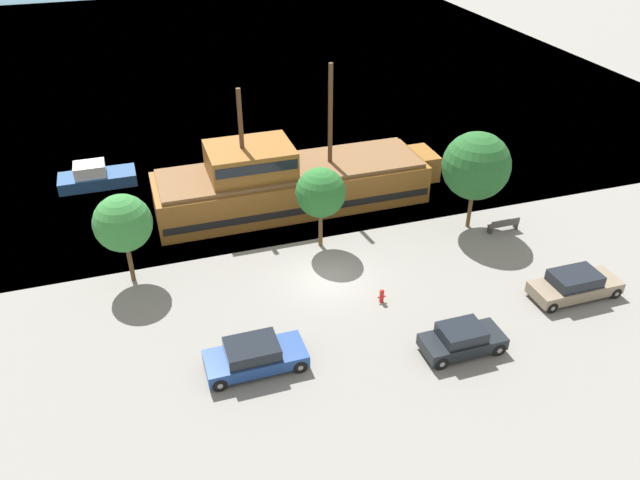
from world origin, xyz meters
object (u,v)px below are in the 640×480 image
(pirate_ship, at_px, (289,182))
(bench_promenade_east, at_px, (504,225))
(parked_car_curb_rear, at_px, (575,285))
(parked_car_curb_front, at_px, (462,339))
(parked_car_curb_mid, at_px, (255,356))
(fire_hydrant, at_px, (382,295))
(moored_boat_dockside, at_px, (96,177))

(pirate_ship, distance_m, bench_promenade_east, 13.51)
(parked_car_curb_rear, bearing_deg, parked_car_curb_front, -165.73)
(parked_car_curb_front, distance_m, parked_car_curb_rear, 7.77)
(parked_car_curb_front, height_order, bench_promenade_east, parked_car_curb_front)
(pirate_ship, bearing_deg, parked_car_curb_rear, -50.79)
(parked_car_curb_mid, height_order, fire_hydrant, parked_car_curb_mid)
(pirate_ship, bearing_deg, moored_boat_dockside, 149.89)
(moored_boat_dockside, height_order, parked_car_curb_front, moored_boat_dockside)
(fire_hydrant, bearing_deg, moored_boat_dockside, 126.73)
(parked_car_curb_mid, bearing_deg, pirate_ship, 68.58)
(pirate_ship, height_order, bench_promenade_east, pirate_ship)
(pirate_ship, relative_size, moored_boat_dockside, 3.63)
(fire_hydrant, bearing_deg, parked_car_curb_mid, -159.70)
(fire_hydrant, xyz_separation_m, bench_promenade_east, (9.69, 4.15, 0.04))
(parked_car_curb_front, relative_size, bench_promenade_east, 1.99)
(bench_promenade_east, bearing_deg, pirate_ship, 148.09)
(moored_boat_dockside, height_order, parked_car_curb_mid, moored_boat_dockside)
(pirate_ship, height_order, parked_car_curb_rear, pirate_ship)
(parked_car_curb_mid, relative_size, bench_promenade_east, 2.33)
(parked_car_curb_mid, bearing_deg, fire_hydrant, 20.30)
(moored_boat_dockside, xyz_separation_m, parked_car_curb_front, (15.55, -22.61, 0.07))
(parked_car_curb_front, bearing_deg, pirate_ship, 103.46)
(fire_hydrant, bearing_deg, pirate_ship, 98.72)
(parked_car_curb_mid, xyz_separation_m, fire_hydrant, (7.19, 2.66, -0.28))
(parked_car_curb_rear, distance_m, bench_promenade_east, 6.75)
(pirate_ship, distance_m, moored_boat_dockside, 13.66)
(fire_hydrant, distance_m, bench_promenade_east, 10.55)
(parked_car_curb_mid, xyz_separation_m, parked_car_curb_rear, (16.77, 0.07, 0.01))
(bench_promenade_east, bearing_deg, parked_car_curb_mid, -158.03)
(moored_boat_dockside, relative_size, parked_car_curb_rear, 1.08)
(parked_car_curb_rear, bearing_deg, moored_boat_dockside, 138.13)
(pirate_ship, relative_size, bench_promenade_east, 9.63)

